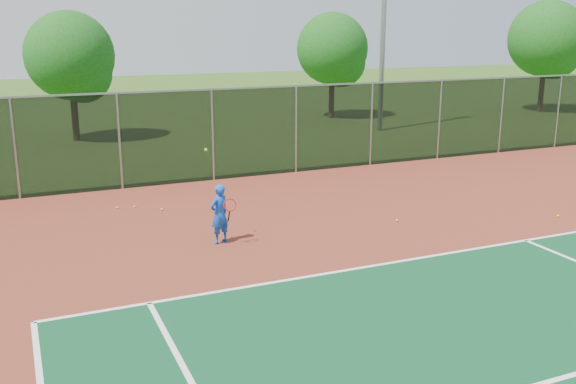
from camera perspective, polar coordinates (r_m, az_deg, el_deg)
ground at (r=13.08m, az=23.00°, el=-9.14°), size 120.00×120.00×0.00m
court_apron at (r=14.40m, az=17.28°, el=-6.41°), size 30.00×20.00×0.02m
fence_back at (r=22.27m, az=0.71°, el=5.68°), size 30.00×0.06×3.03m
tennis_player at (r=15.11m, az=-6.11°, el=-1.93°), size 0.61×0.68×2.28m
practice_ball_0 at (r=18.68m, az=22.87°, el=-1.97°), size 0.07×0.07×0.07m
practice_ball_1 at (r=17.06m, az=9.65°, el=-2.50°), size 0.07×0.07×0.07m
practice_ball_2 at (r=18.60m, az=-13.48°, el=-1.27°), size 0.07×0.07×0.07m
practice_ball_5 at (r=18.16m, az=-11.16°, el=-1.53°), size 0.07×0.07×0.07m
practice_ball_7 at (r=18.62m, az=-14.96°, el=-1.35°), size 0.07×0.07×0.07m
tree_back_left at (r=30.03m, az=-18.59°, el=11.07°), size 3.86×3.86×5.68m
tree_back_mid at (r=36.02m, az=4.15°, el=12.30°), size 3.91×3.91×5.75m
tree_back_right at (r=41.42m, az=22.15°, el=12.24°), size 4.42×4.42×6.49m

